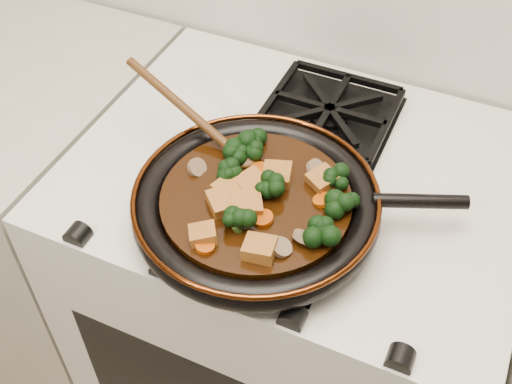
% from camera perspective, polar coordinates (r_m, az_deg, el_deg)
% --- Properties ---
extents(stove, '(0.76, 0.60, 0.90)m').
position_cam_1_polar(stove, '(1.43, 3.02, -10.85)').
color(stove, beige).
rests_on(stove, ground).
extents(burner_grate_front, '(0.23, 0.23, 0.03)m').
position_cam_1_polar(burner_grate_front, '(0.98, 0.94, -2.48)').
color(burner_grate_front, black).
rests_on(burner_grate_front, stove).
extents(burner_grate_back, '(0.23, 0.23, 0.03)m').
position_cam_1_polar(burner_grate_back, '(1.17, 6.52, 7.00)').
color(burner_grate_back, black).
rests_on(burner_grate_back, stove).
extents(skillet, '(0.48, 0.37, 0.05)m').
position_cam_1_polar(skillet, '(0.96, 0.11, -1.07)').
color(skillet, black).
rests_on(skillet, burner_grate_front).
extents(braising_sauce, '(0.29, 0.29, 0.02)m').
position_cam_1_polar(braising_sauce, '(0.96, 0.00, -0.87)').
color(braising_sauce, black).
rests_on(braising_sauce, skillet).
extents(tofu_cube_0, '(0.05, 0.06, 0.03)m').
position_cam_1_polar(tofu_cube_0, '(0.97, 5.94, 1.07)').
color(tofu_cube_0, '#935A22').
rests_on(tofu_cube_0, braising_sauce).
extents(tofu_cube_1, '(0.05, 0.05, 0.03)m').
position_cam_1_polar(tofu_cube_1, '(0.89, -4.72, -3.82)').
color(tofu_cube_1, '#935A22').
rests_on(tofu_cube_1, braising_sauce).
extents(tofu_cube_2, '(0.06, 0.07, 0.03)m').
position_cam_1_polar(tofu_cube_2, '(0.93, -2.74, -0.90)').
color(tofu_cube_2, '#935A22').
rests_on(tofu_cube_2, braising_sauce).
extents(tofu_cube_3, '(0.05, 0.06, 0.03)m').
position_cam_1_polar(tofu_cube_3, '(0.96, -0.47, 0.80)').
color(tofu_cube_3, '#935A22').
rests_on(tofu_cube_3, braising_sauce).
extents(tofu_cube_4, '(0.06, 0.06, 0.03)m').
position_cam_1_polar(tofu_cube_4, '(0.93, -0.90, -1.12)').
color(tofu_cube_4, '#935A22').
rests_on(tofu_cube_4, braising_sauce).
extents(tofu_cube_5, '(0.05, 0.05, 0.03)m').
position_cam_1_polar(tofu_cube_5, '(0.87, 0.32, -5.09)').
color(tofu_cube_5, '#935A22').
rests_on(tofu_cube_5, braising_sauce).
extents(tofu_cube_6, '(0.05, 0.06, 0.03)m').
position_cam_1_polar(tofu_cube_6, '(0.97, 1.89, 1.46)').
color(tofu_cube_6, '#935A22').
rests_on(tofu_cube_6, braising_sauce).
extents(tofu_cube_7, '(0.05, 0.05, 0.03)m').
position_cam_1_polar(tofu_cube_7, '(0.95, -2.57, 0.21)').
color(tofu_cube_7, '#935A22').
rests_on(tofu_cube_7, braising_sauce).
extents(broccoli_floret_0, '(0.07, 0.07, 0.07)m').
position_cam_1_polar(broccoli_floret_0, '(0.94, 1.38, 0.21)').
color(broccoli_floret_0, black).
rests_on(broccoli_floret_0, braising_sauce).
extents(broccoli_floret_1, '(0.08, 0.07, 0.06)m').
position_cam_1_polar(broccoli_floret_1, '(1.00, -1.69, 3.51)').
color(broccoli_floret_1, black).
rests_on(broccoli_floret_1, braising_sauce).
extents(broccoli_floret_2, '(0.07, 0.08, 0.07)m').
position_cam_1_polar(broccoli_floret_2, '(0.97, -2.73, 1.51)').
color(broccoli_floret_2, black).
rests_on(broccoli_floret_2, braising_sauce).
extents(broccoli_floret_3, '(0.09, 0.08, 0.07)m').
position_cam_1_polar(broccoli_floret_3, '(0.89, 5.96, -3.78)').
color(broccoli_floret_3, black).
rests_on(broccoli_floret_3, braising_sauce).
extents(broccoli_floret_4, '(0.08, 0.08, 0.08)m').
position_cam_1_polar(broccoli_floret_4, '(1.00, -0.41, 3.50)').
color(broccoli_floret_4, black).
rests_on(broccoli_floret_4, braising_sauce).
extents(broccoli_floret_5, '(0.06, 0.06, 0.06)m').
position_cam_1_polar(broccoli_floret_5, '(0.97, 7.18, 1.07)').
color(broccoli_floret_5, black).
rests_on(broccoli_floret_5, braising_sauce).
extents(broccoli_floret_6, '(0.07, 0.07, 0.08)m').
position_cam_1_polar(broccoli_floret_6, '(0.90, -1.69, -2.98)').
color(broccoli_floret_6, black).
rests_on(broccoli_floret_6, braising_sauce).
extents(broccoli_floret_7, '(0.08, 0.08, 0.07)m').
position_cam_1_polar(broccoli_floret_7, '(1.03, -0.09, 4.83)').
color(broccoli_floret_7, black).
rests_on(broccoli_floret_7, braising_sauce).
extents(broccoli_floret_8, '(0.07, 0.07, 0.07)m').
position_cam_1_polar(broccoli_floret_8, '(0.93, 7.44, -1.10)').
color(broccoli_floret_8, black).
rests_on(broccoli_floret_8, braising_sauce).
extents(carrot_coin_0, '(0.03, 0.03, 0.01)m').
position_cam_1_polar(carrot_coin_0, '(0.98, 2.18, 1.56)').
color(carrot_coin_0, '#A23A04').
rests_on(carrot_coin_0, braising_sauce).
extents(carrot_coin_1, '(0.03, 0.03, 0.01)m').
position_cam_1_polar(carrot_coin_1, '(0.98, 0.48, 2.02)').
color(carrot_coin_1, '#A23A04').
rests_on(carrot_coin_1, braising_sauce).
extents(carrot_coin_2, '(0.03, 0.03, 0.01)m').
position_cam_1_polar(carrot_coin_2, '(0.89, -4.56, -4.81)').
color(carrot_coin_2, '#A23A04').
rests_on(carrot_coin_2, braising_sauce).
extents(carrot_coin_3, '(0.03, 0.03, 0.01)m').
position_cam_1_polar(carrot_coin_3, '(0.92, 0.64, -2.36)').
color(carrot_coin_3, '#A23A04').
rests_on(carrot_coin_3, braising_sauce).
extents(carrot_coin_4, '(0.03, 0.03, 0.02)m').
position_cam_1_polar(carrot_coin_4, '(0.94, 5.94, -0.72)').
color(carrot_coin_4, '#A23A04').
rests_on(carrot_coin_4, braising_sauce).
extents(carrot_coin_5, '(0.03, 0.03, 0.02)m').
position_cam_1_polar(carrot_coin_5, '(0.96, 0.67, 0.66)').
color(carrot_coin_5, '#A23A04').
rests_on(carrot_coin_5, braising_sauce).
extents(mushroom_slice_0, '(0.03, 0.03, 0.02)m').
position_cam_1_polar(mushroom_slice_0, '(0.99, 5.35, 2.08)').
color(mushroom_slice_0, brown).
rests_on(mushroom_slice_0, braising_sauce).
extents(mushroom_slice_1, '(0.03, 0.03, 0.03)m').
position_cam_1_polar(mushroom_slice_1, '(0.99, -5.26, 2.19)').
color(mushroom_slice_1, brown).
rests_on(mushroom_slice_1, braising_sauce).
extents(mushroom_slice_2, '(0.04, 0.04, 0.03)m').
position_cam_1_polar(mushroom_slice_2, '(0.89, 4.30, -4.03)').
color(mushroom_slice_2, brown).
rests_on(mushroom_slice_2, braising_sauce).
extents(mushroom_slice_3, '(0.04, 0.03, 0.02)m').
position_cam_1_polar(mushroom_slice_3, '(0.88, 2.24, -4.94)').
color(mushroom_slice_3, brown).
rests_on(mushroom_slice_3, braising_sauce).
extents(wooden_spoon, '(0.16, 0.07, 0.25)m').
position_cam_1_polar(wooden_spoon, '(1.03, -4.37, 5.70)').
color(wooden_spoon, '#45270E').
rests_on(wooden_spoon, braising_sauce).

